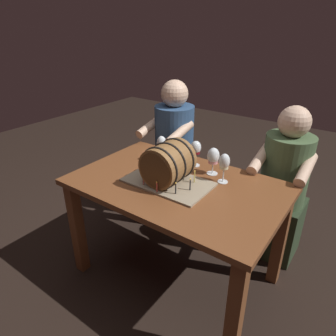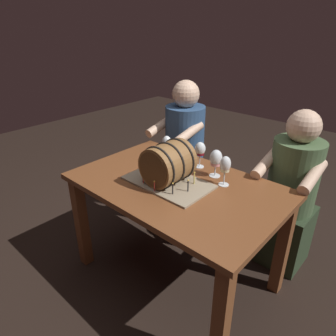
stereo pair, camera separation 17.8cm
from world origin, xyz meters
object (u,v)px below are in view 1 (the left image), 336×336
object	(u,v)px
dining_table	(177,199)
wine_glass_rose	(213,157)
wine_glass_red	(196,149)
person_seated_left	(174,157)
barrel_cake	(168,165)
person_seated_right	(281,192)
wine_glass_white	(224,163)
wine_glass_amber	(162,145)

from	to	relation	value
dining_table	wine_glass_rose	world-z (taller)	wine_glass_rose
dining_table	wine_glass_rose	bearing A→B (deg)	63.13
wine_glass_red	person_seated_left	size ratio (longest dim) A/B	0.15
barrel_cake	person_seated_right	bearing A→B (deg)	53.12
wine_glass_rose	person_seated_right	world-z (taller)	person_seated_right
wine_glass_white	wine_glass_rose	bearing A→B (deg)	149.73
person_seated_left	wine_glass_amber	bearing A→B (deg)	-65.55
wine_glass_red	barrel_cake	bearing A→B (deg)	-91.07
wine_glass_amber	wine_glass_rose	xyz separation A→B (m)	(0.38, 0.03, -0.01)
wine_glass_amber	person_seated_right	size ratio (longest dim) A/B	0.16
wine_glass_white	person_seated_left	world-z (taller)	person_seated_left
dining_table	person_seated_right	size ratio (longest dim) A/B	1.11
wine_glass_white	wine_glass_amber	bearing A→B (deg)	176.53
wine_glass_rose	barrel_cake	bearing A→B (deg)	-120.87
barrel_cake	wine_glass_amber	size ratio (longest dim) A/B	2.80
wine_glass_rose	person_seated_left	xyz separation A→B (m)	(-0.58, 0.41, -0.29)
person_seated_right	wine_glass_white	bearing A→B (deg)	-117.29
wine_glass_white	wine_glass_rose	distance (m)	0.12
dining_table	person_seated_right	distance (m)	0.80
barrel_cake	wine_glass_white	xyz separation A→B (m)	(0.26, 0.20, 0.01)
barrel_cake	wine_glass_white	bearing A→B (deg)	37.74
barrel_cake	wine_glass_amber	bearing A→B (deg)	133.61
wine_glass_white	wine_glass_red	xyz separation A→B (m)	(-0.26, 0.10, -0.00)
barrel_cake	wine_glass_amber	distance (m)	0.32
wine_glass_white	wine_glass_red	bearing A→B (deg)	158.06
wine_glass_red	wine_glass_amber	distance (m)	0.24
wine_glass_red	wine_glass_rose	bearing A→B (deg)	-15.56
wine_glass_white	person_seated_left	bearing A→B (deg)	145.53
wine_glass_white	person_seated_right	size ratio (longest dim) A/B	0.16
dining_table	person_seated_left	world-z (taller)	person_seated_left
wine_glass_amber	person_seated_right	distance (m)	0.92
barrel_cake	wine_glass_rose	size ratio (longest dim) A/B	2.90
wine_glass_amber	person_seated_right	xyz separation A→B (m)	(0.73, 0.44, -0.34)
dining_table	wine_glass_red	size ratio (longest dim) A/B	7.20
wine_glass_rose	person_seated_right	distance (m)	0.63
wine_glass_red	wine_glass_rose	xyz separation A→B (m)	(0.15, -0.04, -0.01)
wine_glass_rose	wine_glass_red	bearing A→B (deg)	164.44
wine_glass_white	barrel_cake	bearing A→B (deg)	-142.26
dining_table	wine_glass_amber	distance (m)	0.41
wine_glass_white	person_seated_left	distance (m)	0.89
barrel_cake	dining_table	bearing A→B (deg)	39.59
wine_glass_white	person_seated_right	xyz separation A→B (m)	(0.24, 0.47, -0.34)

